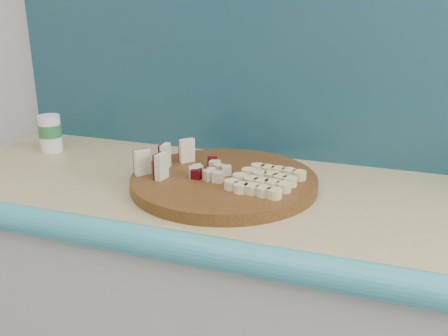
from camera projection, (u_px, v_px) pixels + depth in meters
backsplash at (397, 73)px, 1.24m from camera, size 2.20×0.02×0.50m
cutting_board at (224, 181)px, 1.19m from camera, size 0.52×0.52×0.03m
apple_wedges at (164, 159)px, 1.21m from camera, size 0.09×0.17×0.06m
apple_chunks at (214, 170)px, 1.19m from camera, size 0.06×0.07×0.02m
banana_slices at (265, 180)px, 1.13m from camera, size 0.16×0.18×0.02m
canister at (50, 132)px, 1.44m from camera, size 0.07×0.07×0.11m
banana_peel at (235, 182)px, 1.21m from camera, size 0.20×0.18×0.01m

